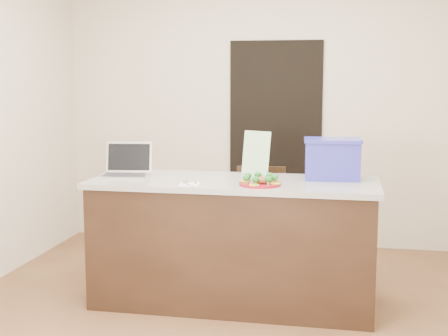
% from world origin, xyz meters
% --- Properties ---
extents(ground, '(4.00, 4.00, 0.00)m').
position_xyz_m(ground, '(0.00, 0.00, 0.00)').
color(ground, brown).
rests_on(ground, ground).
extents(room_shell, '(4.00, 4.00, 4.00)m').
position_xyz_m(room_shell, '(0.00, 0.00, 1.62)').
color(room_shell, white).
rests_on(room_shell, ground).
extents(doorway, '(0.90, 0.02, 2.00)m').
position_xyz_m(doorway, '(0.10, 1.98, 1.00)').
color(doorway, black).
rests_on(doorway, ground).
extents(island, '(2.06, 0.76, 0.92)m').
position_xyz_m(island, '(0.00, 0.25, 0.46)').
color(island, black).
rests_on(island, ground).
extents(plate, '(0.29, 0.29, 0.02)m').
position_xyz_m(plate, '(0.22, 0.07, 0.93)').
color(plate, maroon).
rests_on(plate, island).
extents(meatballs, '(0.11, 0.11, 0.04)m').
position_xyz_m(meatballs, '(0.22, 0.06, 0.96)').
color(meatballs, brown).
rests_on(meatballs, plate).
extents(broccoli, '(0.24, 0.24, 0.04)m').
position_xyz_m(broccoli, '(0.22, 0.07, 0.98)').
color(broccoli, '#144C19').
rests_on(broccoli, plate).
extents(pepper_rings, '(0.29, 0.29, 0.01)m').
position_xyz_m(pepper_rings, '(0.22, 0.07, 0.94)').
color(pepper_rings, '#CFD916').
rests_on(pepper_rings, plate).
extents(napkin, '(0.15, 0.15, 0.01)m').
position_xyz_m(napkin, '(-0.26, 0.01, 0.92)').
color(napkin, white).
rests_on(napkin, island).
extents(fork, '(0.09, 0.16, 0.00)m').
position_xyz_m(fork, '(-0.28, 0.02, 0.93)').
color(fork, '#AAAAAE').
rests_on(fork, napkin).
extents(knife, '(0.05, 0.18, 0.01)m').
position_xyz_m(knife, '(-0.23, -0.01, 0.93)').
color(knife, white).
rests_on(knife, napkin).
extents(yogurt_bottle, '(0.03, 0.03, 0.06)m').
position_xyz_m(yogurt_bottle, '(0.30, 0.10, 0.95)').
color(yogurt_bottle, white).
rests_on(yogurt_bottle, island).
extents(laptop, '(0.38, 0.32, 0.25)m').
position_xyz_m(laptop, '(-0.82, 0.29, 0.99)').
color(laptop, silver).
rests_on(laptop, island).
extents(leaflet, '(0.23, 0.14, 0.33)m').
position_xyz_m(leaflet, '(0.12, 0.52, 1.09)').
color(leaflet, white).
rests_on(leaflet, island).
extents(blue_box, '(0.42, 0.32, 0.29)m').
position_xyz_m(blue_box, '(0.69, 0.44, 1.07)').
color(blue_box, '#2C2B9B').
rests_on(blue_box, island).
extents(chair, '(0.43, 0.43, 0.92)m').
position_xyz_m(chair, '(0.10, 0.90, 0.52)').
color(chair, '#321D0F').
rests_on(chair, ground).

